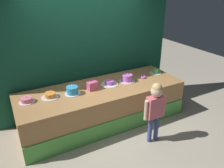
# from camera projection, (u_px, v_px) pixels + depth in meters

# --- Properties ---
(ground_plane) EXTENTS (12.00, 12.00, 0.00)m
(ground_plane) POSITION_uv_depth(u_px,v_px,m) (116.00, 134.00, 4.22)
(ground_plane) COLOR #ADA38E
(stage_platform) EXTENTS (3.29, 1.14, 0.75)m
(stage_platform) POSITION_uv_depth(u_px,v_px,m) (103.00, 104.00, 4.50)
(stage_platform) COLOR #B27F4C
(stage_platform) RESTS_ON ground_plane
(curtain_backdrop) EXTENTS (3.95, 0.08, 2.78)m
(curtain_backdrop) POSITION_uv_depth(u_px,v_px,m) (88.00, 48.00, 4.60)
(curtain_backdrop) COLOR #144C38
(curtain_backdrop) RESTS_ON ground_plane
(child_figure) EXTENTS (0.44, 0.20, 1.15)m
(child_figure) POSITION_uv_depth(u_px,v_px,m) (155.00, 105.00, 3.76)
(child_figure) COLOR #3F4C8C
(child_figure) RESTS_ON ground_plane
(pink_box) EXTENTS (0.21, 0.17, 0.16)m
(pink_box) POSITION_uv_depth(u_px,v_px,m) (92.00, 85.00, 4.25)
(pink_box) COLOR #E65B8D
(pink_box) RESTS_ON stage_platform
(donut) EXTENTS (0.13, 0.13, 0.04)m
(donut) POSITION_uv_depth(u_px,v_px,m) (143.00, 77.00, 4.77)
(donut) COLOR #CC66D8
(donut) RESTS_ON stage_platform
(cake_far_left) EXTENTS (0.27, 0.27, 0.13)m
(cake_far_left) POSITION_uv_depth(u_px,v_px,m) (27.00, 100.00, 3.81)
(cake_far_left) COLOR white
(cake_far_left) RESTS_ON stage_platform
(cake_left) EXTENTS (0.32, 0.32, 0.14)m
(cake_left) POSITION_uv_depth(u_px,v_px,m) (50.00, 95.00, 3.97)
(cake_left) COLOR silver
(cake_left) RESTS_ON stage_platform
(cake_center_left) EXTENTS (0.29, 0.29, 0.20)m
(cake_center_left) POSITION_uv_depth(u_px,v_px,m) (72.00, 90.00, 4.08)
(cake_center_left) COLOR white
(cake_center_left) RESTS_ON stage_platform
(cake_center_right) EXTENTS (0.35, 0.35, 0.09)m
(cake_center_right) POSITION_uv_depth(u_px,v_px,m) (110.00, 83.00, 4.47)
(cake_center_right) COLOR white
(cake_center_right) RESTS_ON stage_platform
(cake_right) EXTENTS (0.33, 0.33, 0.19)m
(cake_right) POSITION_uv_depth(u_px,v_px,m) (127.00, 78.00, 4.60)
(cake_right) COLOR silver
(cake_right) RESTS_ON stage_platform
(cake_far_right) EXTENTS (0.27, 0.27, 0.16)m
(cake_far_right) POSITION_uv_depth(u_px,v_px,m) (155.00, 71.00, 5.01)
(cake_far_right) COLOR white
(cake_far_right) RESTS_ON stage_platform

